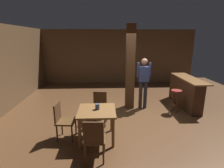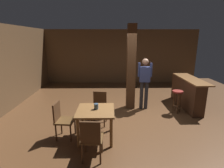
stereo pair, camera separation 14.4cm
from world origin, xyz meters
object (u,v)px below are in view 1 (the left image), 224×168
chair_west (63,119)px  chair_south (94,138)px  standing_person (144,80)px  chair_north (100,106)px  bar_counter (185,92)px  napkin_cup (97,107)px  dining_table (97,115)px  bar_stool_near (176,96)px

chair_west → chair_south: bearing=-47.0°
standing_person → chair_north: bearing=-144.5°
chair_south → chair_north: bearing=87.8°
chair_north → chair_west: (-0.85, -0.77, 0.00)m
chair_south → bar_counter: 4.15m
chair_south → chair_west: 1.15m
chair_south → chair_west: (-0.79, 0.84, 0.00)m
chair_north → napkin_cup: chair_north is taller
napkin_cup → chair_north: bearing=88.0°
standing_person → bar_counter: (1.54, 0.17, -0.48)m
chair_south → standing_person: (1.51, 2.64, 0.50)m
chair_north → napkin_cup: 0.82m
chair_west → napkin_cup: 0.87m
chair_north → bar_counter: bar_counter is taller
dining_table → chair_north: bearing=87.1°
standing_person → bar_counter: bearing=6.3°
chair_south → bar_stool_near: bearing=42.2°
napkin_cup → bar_stool_near: napkin_cup is taller
chair_north → standing_person: bearing=35.5°
chair_north → standing_person: (1.45, 1.04, 0.50)m
chair_west → bar_counter: size_ratio=0.46×
dining_table → bar_stool_near: 2.91m
chair_north → standing_person: 1.85m
napkin_cup → standing_person: size_ratio=0.08×
chair_west → standing_person: bearing=38.1°
chair_west → napkin_cup: chair_west is taller
napkin_cup → bar_stool_near: bearing=30.2°
chair_south → napkin_cup: size_ratio=6.66×
chair_south → bar_stool_near: 3.41m
chair_north → chair_south: (-0.06, -1.61, 0.00)m
bar_counter → dining_table: bearing=-146.4°
napkin_cup → bar_counter: bar_counter is taller
dining_table → standing_person: size_ratio=0.50×
dining_table → bar_counter: size_ratio=0.45×
chair_south → standing_person: standing_person is taller
standing_person → bar_stool_near: (1.01, -0.35, -0.46)m
chair_west → standing_person: size_ratio=0.52×
napkin_cup → bar_counter: (3.02, 1.97, -0.29)m
chair_south → bar_counter: size_ratio=0.46×
chair_south → bar_counter: bearing=42.7°
chair_west → chair_north: bearing=42.1°
dining_table → chair_west: chair_west is taller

